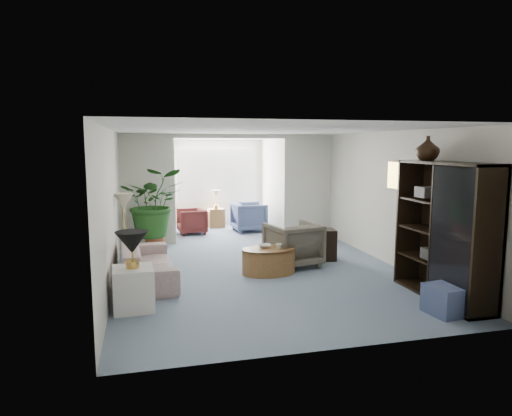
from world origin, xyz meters
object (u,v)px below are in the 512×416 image
object	(u,v)px
floor_lamp	(124,201)
coffee_table	(269,261)
cabinet_urn	(428,148)
sunroom_table	(216,218)
framed_picture	(398,176)
end_table	(134,289)
sofa	(147,263)
entertainment_cabinet	(444,231)
side_table_dark	(322,245)
plant_pot	(155,244)
ottoman	(447,300)
sunroom_chair_maroon	(192,221)
coffee_cup	(279,246)
coffee_bowl	(264,246)
table_lamp	(132,243)
sunroom_chair_blue	(249,217)
wingback_chair	(293,244)

from	to	relation	value
floor_lamp	coffee_table	distance (m)	2.81
cabinet_urn	sunroom_table	size ratio (longest dim) A/B	0.72
framed_picture	end_table	distance (m)	4.96
sofa	entertainment_cabinet	bearing A→B (deg)	-117.68
end_table	side_table_dark	world-z (taller)	side_table_dark
entertainment_cabinet	plant_pot	bearing A→B (deg)	134.59
coffee_table	ottoman	size ratio (longest dim) A/B	1.95
plant_pot	sunroom_chair_maroon	xyz separation A→B (m)	(0.97, 1.77, 0.16)
coffee_cup	framed_picture	bearing A→B (deg)	-2.19
end_table	floor_lamp	size ratio (longest dim) A/B	1.64
coffee_table	coffee_bowl	bearing A→B (deg)	116.57
framed_picture	ottoman	xyz separation A→B (m)	(-0.56, -2.25, -1.51)
floor_lamp	sunroom_chair_maroon	size ratio (longest dim) A/B	0.51
side_table_dark	sunroom_chair_maroon	bearing A→B (deg)	123.72
floor_lamp	ottoman	distance (m)	5.52
coffee_table	plant_pot	distance (m)	2.92
side_table_dark	ottoman	distance (m)	3.18
sunroom_table	framed_picture	bearing A→B (deg)	-62.81
entertainment_cabinet	sunroom_table	bearing A→B (deg)	109.23
framed_picture	plant_pot	world-z (taller)	framed_picture
coffee_cup	plant_pot	xyz separation A→B (m)	(-2.04, 2.32, -0.34)
side_table_dark	entertainment_cabinet	bearing A→B (deg)	-71.61
entertainment_cabinet	end_table	bearing A→B (deg)	172.40
table_lamp	entertainment_cabinet	bearing A→B (deg)	-7.60
ottoman	end_table	bearing A→B (deg)	163.98
end_table	side_table_dark	bearing A→B (deg)	28.92
framed_picture	plant_pot	distance (m)	5.12
ottoman	coffee_table	bearing A→B (deg)	126.44
coffee_cup	sunroom_table	distance (m)	4.87
sunroom_chair_blue	sunroom_table	xyz separation A→B (m)	(-0.75, 0.75, -0.12)
framed_picture	end_table	bearing A→B (deg)	-166.81
framed_picture	plant_pot	size ratio (longest dim) A/B	1.25
floor_lamp	sunroom_table	size ratio (longest dim) A/B	0.69
side_table_dark	ottoman	world-z (taller)	side_table_dark
wingback_chair	ottoman	bearing A→B (deg)	101.77
sunroom_chair_maroon	sunroom_table	distance (m)	1.06
cabinet_urn	sunroom_chair_maroon	world-z (taller)	cabinet_urn
sofa	plant_pot	size ratio (longest dim) A/B	5.24
coffee_bowl	cabinet_urn	world-z (taller)	cabinet_urn
table_lamp	coffee_bowl	size ratio (longest dim) A/B	2.00
coffee_bowl	entertainment_cabinet	world-z (taller)	entertainment_cabinet
wingback_chair	end_table	bearing A→B (deg)	18.72
table_lamp	floor_lamp	size ratio (longest dim) A/B	1.22
sofa	sunroom_table	xyz separation A→B (m)	(1.90, 4.67, -0.05)
framed_picture	entertainment_cabinet	size ratio (longest dim) A/B	0.25
wingback_chair	entertainment_cabinet	size ratio (longest dim) A/B	0.45
end_table	sunroom_chair_blue	bearing A→B (deg)	61.63
floor_lamp	wingback_chair	xyz separation A→B (m)	(3.03, -0.52, -0.84)
coffee_cup	side_table_dark	xyz separation A→B (m)	(1.13, 0.79, -0.20)
plant_pot	sunroom_chair_maroon	size ratio (longest dim) A/B	0.57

